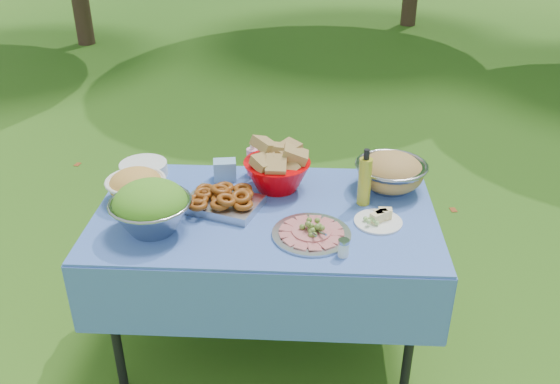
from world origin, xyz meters
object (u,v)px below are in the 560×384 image
Objects in this scene: bread_bowl at (277,168)px; pasta_bowl_steel at (391,171)px; charcuterie_platter at (312,228)px; oil_bottle at (365,177)px; salad_bowl at (151,207)px; plate_stack at (144,169)px; picnic_table at (266,282)px.

pasta_bowl_steel is (0.52, 0.02, -0.02)m from bread_bowl.
oil_bottle is at bearing 50.28° from charcuterie_platter.
salad_bowl is 0.65m from charcuterie_platter.
oil_bottle is (-0.13, -0.15, 0.04)m from pasta_bowl_steel.
bread_bowl is at bearing -8.12° from plate_stack.
plate_stack is 0.86× the size of oil_bottle.
bread_bowl reaches higher than plate_stack.
bread_bowl reaches higher than pasta_bowl_steel.
plate_stack is at bearing 148.87° from charcuterie_platter.
pasta_bowl_steel is at bearing 48.22° from oil_bottle.
bread_bowl is 0.41m from oil_bottle.
oil_bottle is at bearing 12.00° from picnic_table.
salad_bowl is 1.02× the size of charcuterie_platter.
picnic_table is at bearing -26.84° from plate_stack.
salad_bowl is at bearing -141.18° from bread_bowl.
oil_bottle is at bearing -17.79° from bread_bowl.
picnic_table is 0.53m from bread_bowl.
charcuterie_platter is (0.20, -0.18, 0.42)m from picnic_table.
salad_bowl reaches higher than plate_stack.
picnic_table is 0.80m from plate_stack.
charcuterie_platter is (0.81, -0.49, 0.00)m from plate_stack.
plate_stack is at bearing 168.17° from oil_bottle.
oil_bottle reaches higher than charcuterie_platter.
charcuterie_platter reaches higher than plate_stack.
pasta_bowl_steel reaches higher than plate_stack.
bread_bowl is 0.43m from charcuterie_platter.
plate_stack is 1.06m from oil_bottle.
pasta_bowl_steel is at bearing 23.07° from picnic_table.
salad_bowl is at bearing 179.50° from charcuterie_platter.
pasta_bowl_steel is 0.55m from charcuterie_platter.
salad_bowl is at bearing -158.53° from picnic_table.
picnic_table is 0.77m from pasta_bowl_steel.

